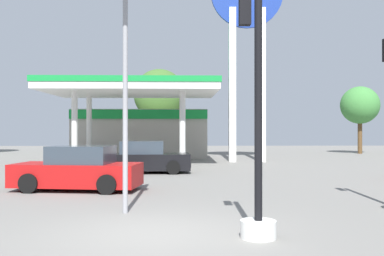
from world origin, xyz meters
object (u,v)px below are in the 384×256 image
Objects in this scene: traffic_signal_1 at (256,158)px; corner_streetlamp at (124,51)px; tree_1 at (159,95)px; car_1 at (78,170)px; tree_2 at (360,105)px; car_0 at (145,158)px; station_pole_sign at (247,14)px.

corner_streetlamp is at bearing 139.62° from traffic_signal_1.
traffic_signal_1 is 28.11m from tree_1.
car_1 is at bearing -94.40° from tree_1.
tree_2 is at bearing 64.79° from traffic_signal_1.
car_1 is 0.78× the size of tree_2.
car_0 is at bearing 91.80° from corner_streetlamp.
tree_2 is (13.06, 27.74, 2.42)m from traffic_signal_1.
car_0 is 0.61× the size of tree_1.
car_1 is 0.68× the size of corner_streetlamp.
station_pole_sign is at bearing 59.75° from car_1.
tree_1 is at bearing 90.82° from corner_streetlamp.
car_1 is (-1.69, -5.74, -0.00)m from car_0.
car_0 is 0.76× the size of tree_2.
car_1 is 8.02m from traffic_signal_1.
tree_1 is (1.64, 21.28, 4.05)m from car_1.
station_pole_sign is 12.11m from car_0.
traffic_signal_1 reaches higher than car_1.
traffic_signal_1 is at bearing -76.30° from car_0.
tree_2 is (16.04, 15.53, 3.22)m from car_0.
tree_1 reaches higher than corner_streetlamp.
station_pole_sign is at bearing -56.90° from tree_1.
tree_2 reaches higher than traffic_signal_1.
tree_1 is 16.11m from tree_2.
car_1 is at bearing -106.39° from car_0.
tree_1 reaches higher than car_1.
corner_streetlamp is (2.00, -4.21, 3.11)m from car_1.
corner_streetlamp is (-15.73, -25.47, -0.12)m from tree_2.
car_0 is (-5.63, -6.82, -8.27)m from station_pole_sign.
tree_2 is (16.09, -0.01, -0.83)m from tree_1.
car_0 is 0.90× the size of traffic_signal_1.
tree_2 is at bearing 44.07° from car_0.
station_pole_sign reaches higher than corner_streetlamp.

